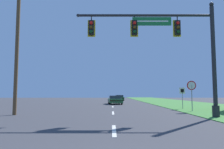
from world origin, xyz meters
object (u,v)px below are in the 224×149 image
at_px(car_ahead, 114,100).
at_px(far_car, 119,98).
at_px(signal_mast, 174,45).
at_px(route_sign_post, 182,93).
at_px(utility_pole_near, 17,39).
at_px(stop_sign, 191,89).

bearing_deg(car_ahead, far_car, 85.67).
relative_size(signal_mast, far_car, 2.01).
bearing_deg(route_sign_post, car_ahead, 121.85).
distance_m(far_car, utility_pole_near, 33.27).
bearing_deg(stop_sign, signal_mast, -120.67).
bearing_deg(signal_mast, car_ahead, 101.45).
bearing_deg(signal_mast, far_car, 94.10).
relative_size(signal_mast, route_sign_post, 4.44).
distance_m(signal_mast, car_ahead, 18.51).
relative_size(far_car, route_sign_post, 2.21).
distance_m(signal_mast, far_car, 33.78).
distance_m(stop_sign, route_sign_post, 3.10).
distance_m(car_ahead, far_car, 15.79).
bearing_deg(stop_sign, route_sign_post, 86.14).
distance_m(stop_sign, utility_pole_near, 14.12).
height_order(far_car, stop_sign, stop_sign).
xyz_separation_m(car_ahead, stop_sign, (6.18, -13.35, 1.26)).
bearing_deg(route_sign_post, signal_mast, -110.60).
bearing_deg(far_car, stop_sign, -80.28).
xyz_separation_m(far_car, route_sign_post, (5.19, -26.02, 0.92)).
height_order(car_ahead, route_sign_post, route_sign_post).
distance_m(signal_mast, utility_pole_near, 10.96).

